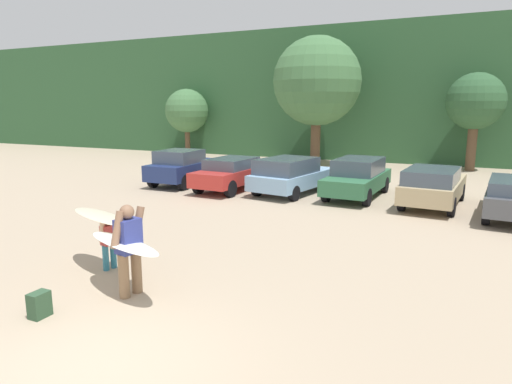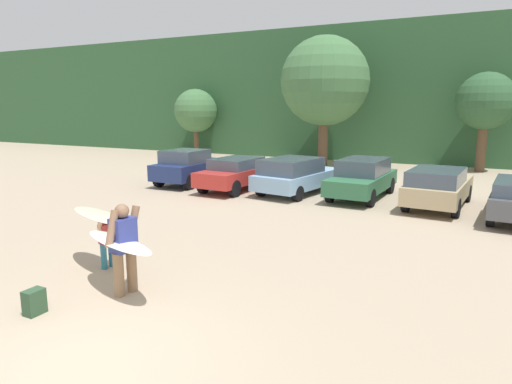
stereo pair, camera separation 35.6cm
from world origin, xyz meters
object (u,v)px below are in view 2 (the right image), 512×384
parked_car_sky_blue (296,175)px  person_adult (124,244)px  backpack_dropped (34,302)px  parked_car_red (237,173)px  parked_car_navy (189,166)px  surfboard_white (119,242)px  parked_car_forest_green (363,177)px  person_child (107,239)px  parked_car_tan (438,186)px  surfboard_cream (99,215)px

parked_car_sky_blue → person_adult: person_adult is taller
person_adult → backpack_dropped: (-0.81, -1.40, -0.79)m
parked_car_red → parked_car_navy: bearing=87.3°
surfboard_white → backpack_dropped: surfboard_white is taller
person_adult → parked_car_red: bearing=-62.5°
parked_car_red → parked_car_forest_green: bearing=-78.7°
parked_car_red → backpack_dropped: parked_car_red is taller
parked_car_red → parked_car_forest_green: parked_car_forest_green is taller
person_child → surfboard_white: person_child is taller
person_adult → backpack_dropped: person_adult is taller
person_adult → person_child: (-1.37, 0.91, -0.33)m
person_adult → parked_car_tan: bearing=-104.0°
parked_car_tan → surfboard_cream: bearing=153.4°
parked_car_navy → parked_car_tan: size_ratio=0.87×
parked_car_forest_green → surfboard_white: parked_car_forest_green is taller
parked_car_tan → person_adult: person_adult is taller
parked_car_tan → surfboard_white: 11.88m
parked_car_tan → person_child: (-6.08, -9.91, -0.11)m
parked_car_forest_green → parked_car_tan: (2.86, -0.60, -0.03)m
backpack_dropped → surfboard_cream: bearing=105.7°
surfboard_cream → surfboard_white: bearing=169.4°
parked_car_navy → parked_car_tan: 10.84m
parked_car_forest_green → backpack_dropped: parked_car_forest_green is taller
parked_car_sky_blue → surfboard_white: 11.02m
parked_car_sky_blue → person_adult: (0.82, -10.93, 0.21)m
surfboard_white → parked_car_tan: bearing=-93.8°
parked_car_navy → parked_car_red: (2.68, -0.26, -0.08)m
parked_car_tan → parked_car_sky_blue: bearing=93.6°
person_adult → backpack_dropped: 1.80m
parked_car_navy → parked_car_sky_blue: (5.32, 0.05, -0.04)m
parked_car_navy → person_adult: person_adult is taller
parked_car_forest_green → parked_car_tan: 2.92m
person_adult → backpack_dropped: size_ratio=3.98×
parked_car_tan → person_child: size_ratio=3.84×
parked_car_sky_blue → person_adult: size_ratio=2.56×
parked_car_navy → person_child: (4.76, -9.97, -0.16)m
parked_car_tan → person_child: 11.63m
person_child → backpack_dropped: 2.42m
backpack_dropped → parked_car_sky_blue: bearing=90.0°
parked_car_sky_blue → person_adult: 10.96m
backpack_dropped → person_child: bearing=103.6°
parked_car_navy → parked_car_red: size_ratio=0.92×
person_child → backpack_dropped: size_ratio=2.66×
person_adult → person_child: 1.68m
surfboard_white → parked_car_red: bearing=-52.6°
person_adult → surfboard_cream: person_adult is taller
parked_car_sky_blue → backpack_dropped: (0.01, -12.33, -0.57)m
surfboard_cream → backpack_dropped: bearing=126.6°
parked_car_red → surfboard_white: size_ratio=1.88×
parked_car_red → person_adult: bearing=-159.2°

